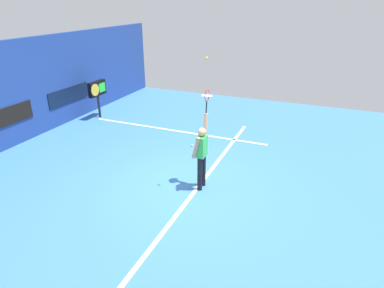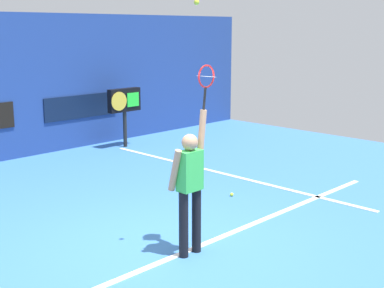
{
  "view_description": "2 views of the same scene",
  "coord_description": "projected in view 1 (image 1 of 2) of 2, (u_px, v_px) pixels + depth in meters",
  "views": [
    {
      "loc": [
        -7.1,
        -3.14,
        4.62
      ],
      "look_at": [
        0.21,
        -0.09,
        1.15
      ],
      "focal_mm": 31.25,
      "sensor_mm": 36.0,
      "label": 1
    },
    {
      "loc": [
        -4.83,
        -5.25,
        3.06
      ],
      "look_at": [
        0.31,
        -0.23,
        1.49
      ],
      "focal_mm": 50.03,
      "sensor_mm": 36.0,
      "label": 2
    }
  ],
  "objects": [
    {
      "name": "spare_ball",
      "position": [
        192.0,
        145.0,
        11.34
      ],
      "size": [
        0.07,
        0.07,
        0.07
      ],
      "primitive_type": "sphere",
      "color": "#CCE033",
      "rests_on": "ground_plane"
    },
    {
      "name": "court_sideline",
      "position": [
        175.0,
        131.0,
        12.65
      ],
      "size": [
        0.1,
        7.0,
        0.01
      ],
      "primitive_type": "cube",
      "color": "white",
      "rests_on": "ground_plane"
    },
    {
      "name": "tennis_racket",
      "position": [
        207.0,
        97.0,
        8.19
      ],
      "size": [
        0.35,
        0.27,
        0.62
      ],
      "color": "black"
    },
    {
      "name": "sponsor_banner_starboard",
      "position": [
        69.0,
        95.0,
        13.33
      ],
      "size": [
        2.2,
        0.03,
        0.6
      ],
      "primitive_type": "cube",
      "color": "#0C1933"
    },
    {
      "name": "tennis_ball",
      "position": [
        207.0,
        58.0,
        7.56
      ],
      "size": [
        0.07,
        0.07,
        0.07
      ],
      "primitive_type": "sphere",
      "color": "#CCE033"
    },
    {
      "name": "sponsor_banner_center",
      "position": [
        4.0,
        117.0,
        10.79
      ],
      "size": [
        2.2,
        0.03,
        0.6
      ],
      "primitive_type": "cube",
      "color": "black"
    },
    {
      "name": "scoreboard_clock",
      "position": [
        97.0,
        90.0,
        13.65
      ],
      "size": [
        0.96,
        0.2,
        1.54
      ],
      "color": "black",
      "rests_on": "ground_plane"
    },
    {
      "name": "tennis_player",
      "position": [
        202.0,
        153.0,
        8.48
      ],
      "size": [
        0.56,
        0.31,
        1.99
      ],
      "color": "black",
      "rests_on": "ground_plane"
    },
    {
      "name": "ground_plane",
      "position": [
        186.0,
        186.0,
        8.96
      ],
      "size": [
        18.0,
        18.0,
        0.0
      ],
      "primitive_type": "plane",
      "color": "#3870B2"
    },
    {
      "name": "court_baseline",
      "position": [
        197.0,
        188.0,
        8.85
      ],
      "size": [
        10.0,
        0.1,
        0.01
      ],
      "primitive_type": "cube",
      "color": "white",
      "rests_on": "ground_plane"
    }
  ]
}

